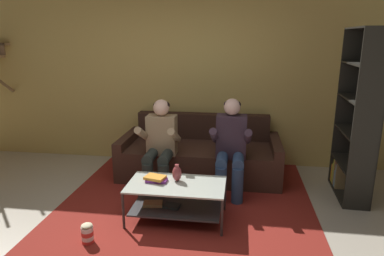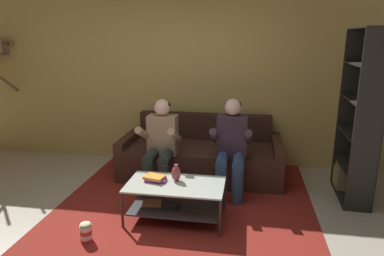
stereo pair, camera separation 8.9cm
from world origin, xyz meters
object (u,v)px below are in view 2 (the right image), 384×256
Objects in this scene: coffee_table at (174,196)px; vase at (176,173)px; person_seated_right at (231,144)px; book_stack at (155,178)px; couch at (201,156)px; person_seated_left at (161,142)px; popcorn_tub at (86,232)px; bookshelf at (361,128)px.

coffee_table is 0.25m from vase.
book_stack is at bearing -137.59° from person_seated_right.
person_seated_left is (-0.45, -0.58, 0.37)m from couch.
person_seated_right reaches higher than couch.
popcorn_tub is (-1.33, -1.33, -0.56)m from person_seated_right.
person_seated_right is 1.16× the size of coffee_table.
book_stack is 2.55m from bookshelf.
book_stack is at bearing 48.61° from popcorn_tub.
bookshelf is (2.34, 0.93, 0.43)m from book_stack.
bookshelf reaches higher than person_seated_left.
bookshelf is at bearing 4.84° from person_seated_left.
coffee_table is 4.91× the size of popcorn_tub.
couch is 0.82m from person_seated_left.
person_seated_right is 4.83× the size of book_stack.
person_seated_left is 1.12× the size of coffee_table.
person_seated_right is at bearing -172.47° from bookshelf.
person_seated_right is at bearing 53.19° from coffee_table.
coffee_table is at bearing -92.86° from vase.
person_seated_left is 4.70× the size of book_stack.
person_seated_right is 1.09m from book_stack.
couch reaches higher than popcorn_tub.
bookshelf reaches higher than popcorn_tub.
coffee_table is (-0.11, -1.33, -0.00)m from couch.
person_seated_right is 1.58m from bookshelf.
couch reaches higher than coffee_table.
book_stack is (-0.23, -0.05, -0.06)m from vase.
vase is (-0.11, -1.25, 0.23)m from couch.
person_seated_right reaches higher than person_seated_left.
bookshelf is at bearing 24.43° from coffee_table.
coffee_table is 2.40m from bookshelf.
vase reaches higher than popcorn_tub.
coffee_table is 0.97m from popcorn_tub.
coffee_table is 5.51× the size of vase.
book_stack is 0.12× the size of bookshelf.
person_seated_right reaches higher than coffee_table.
person_seated_left is at bearing -128.13° from couch.
person_seated_left reaches higher than couch.
vase reaches higher than coffee_table.
person_seated_left is 0.90m from coffee_table.
person_seated_left is at bearing 117.18° from vase.
person_seated_right is (0.91, 0.00, 0.02)m from person_seated_left.
couch is 1.09× the size of bookshelf.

